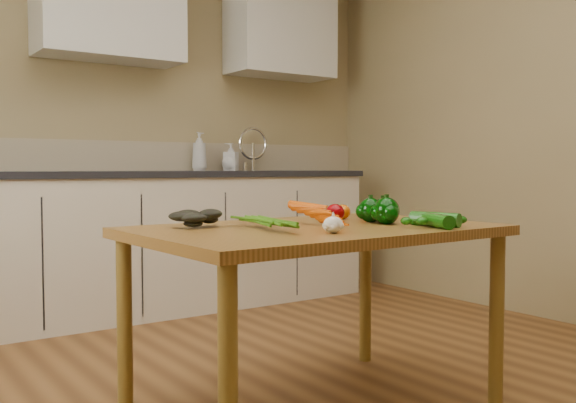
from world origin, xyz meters
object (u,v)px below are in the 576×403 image
(soap_bottle_b, at_px, (231,157))
(soap_bottle_c, at_px, (230,160))
(leafy_greens, at_px, (197,215))
(pepper_c, at_px, (386,211))
(pepper_a, at_px, (370,210))
(tomato_a, at_px, (335,213))
(tomato_c, at_px, (366,212))
(garlic_bulb, at_px, (333,225))
(tomato_b, at_px, (342,212))
(table, at_px, (315,247))
(pepper_b, at_px, (383,210))
(carrot_bunch, at_px, (304,218))
(zucchini_a, at_px, (435,219))
(zucchini_b, at_px, (434,220))
(soap_bottle_a, at_px, (199,151))

(soap_bottle_b, distance_m, soap_bottle_c, 0.02)
(leafy_greens, bearing_deg, pepper_c, -23.70)
(soap_bottle_b, xyz_separation_m, pepper_a, (-0.57, -2.11, -0.25))
(tomato_a, distance_m, tomato_c, 0.17)
(garlic_bulb, relative_size, tomato_b, 0.97)
(table, distance_m, pepper_b, 0.39)
(carrot_bunch, bearing_deg, tomato_a, 24.26)
(carrot_bunch, bearing_deg, pepper_b, 1.22)
(leafy_greens, relative_size, garlic_bulb, 2.83)
(soap_bottle_b, xyz_separation_m, zucchini_a, (-0.50, -2.39, -0.27))
(pepper_b, relative_size, tomato_a, 1.18)
(soap_bottle_b, relative_size, pepper_b, 2.18)
(table, relative_size, soap_bottle_b, 6.68)
(tomato_a, bearing_deg, zucchini_b, -72.67)
(table, bearing_deg, pepper_a, 2.37)
(pepper_c, distance_m, tomato_c, 0.24)
(soap_bottle_c, xyz_separation_m, tomato_b, (-0.56, -1.93, -0.24))
(garlic_bulb, bearing_deg, zucchini_a, -2.85)
(table, xyz_separation_m, tomato_b, (0.29, 0.20, 0.11))
(pepper_a, bearing_deg, soap_bottle_b, 74.86)
(garlic_bulb, relative_size, pepper_c, 0.65)
(soap_bottle_b, distance_m, zucchini_a, 2.45)
(zucchini_a, bearing_deg, soap_bottle_c, 78.29)
(pepper_b, relative_size, tomato_b, 1.35)
(leafy_greens, bearing_deg, table, -28.36)
(soap_bottle_b, height_order, pepper_c, soap_bottle_b)
(pepper_b, distance_m, tomato_c, 0.11)
(leafy_greens, relative_size, zucchini_b, 0.85)
(soap_bottle_b, xyz_separation_m, tomato_b, (-0.57, -1.93, -0.27))
(table, bearing_deg, tomato_a, 31.51)
(pepper_b, bearing_deg, pepper_c, -127.91)
(table, distance_m, soap_bottle_a, 2.25)
(zucchini_a, bearing_deg, tomato_c, 88.57)
(soap_bottle_c, relative_size, carrot_bunch, 0.63)
(soap_bottle_c, distance_m, pepper_c, 2.29)
(soap_bottle_a, relative_size, tomato_b, 3.94)
(pepper_b, bearing_deg, carrot_bunch, -177.41)
(tomato_a, height_order, tomato_b, tomato_a)
(pepper_c, bearing_deg, garlic_bulb, -158.56)
(tomato_a, distance_m, zucchini_b, 0.43)
(soap_bottle_a, xyz_separation_m, soap_bottle_b, (0.25, -0.00, -0.03))
(soap_bottle_a, distance_m, soap_bottle_b, 0.25)
(soap_bottle_c, height_order, carrot_bunch, soap_bottle_c)
(tomato_a, bearing_deg, pepper_c, -68.98)
(tomato_c, bearing_deg, tomato_b, 139.76)
(pepper_c, relative_size, zucchini_b, 0.46)
(soap_bottle_b, xyz_separation_m, soap_bottle_c, (-0.01, -0.00, -0.02))
(tomato_a, bearing_deg, pepper_b, -30.24)
(soap_bottle_c, bearing_deg, leafy_greens, 140.44)
(zucchini_b, bearing_deg, leafy_greens, 145.34)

